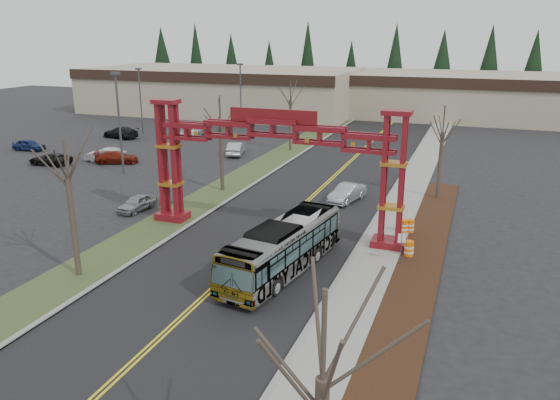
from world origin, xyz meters
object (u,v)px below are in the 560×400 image
at_px(street_sign, 401,243).
at_px(barrel_south, 409,249).
at_px(parked_car_near_b, 106,155).
at_px(parked_car_far_c, 121,132).
at_px(parked_car_mid_a, 117,157).
at_px(parked_car_near_c, 50,159).
at_px(light_pole_mid, 140,96).
at_px(light_pole_far, 241,92).
at_px(barrel_north, 410,227).
at_px(bare_tree_median_far, 290,100).
at_px(silver_sedan, 347,193).
at_px(transit_bus, 283,248).
at_px(barrel_mid, 404,227).
at_px(parked_car_far_a, 236,148).
at_px(bare_tree_median_mid, 220,122).
at_px(gateway_arch, 273,148).
at_px(parked_car_mid_b, 29,145).
at_px(retail_building_west, 223,90).
at_px(bare_tree_right_far, 443,133).
at_px(light_pole_near, 119,116).
at_px(bare_tree_right_near, 323,380).
at_px(parked_car_near_a, 137,203).
at_px(retail_building_east, 465,95).
at_px(bare_tree_median_near, 68,179).
at_px(parked_car_far_b, 194,130).

height_order(street_sign, barrel_south, street_sign).
relative_size(parked_car_near_b, parked_car_far_c, 0.84).
bearing_deg(parked_car_mid_a, parked_car_near_c, 94.08).
relative_size(light_pole_mid, light_pole_far, 0.95).
bearing_deg(barrel_north, bare_tree_median_far, 125.83).
bearing_deg(parked_car_near_b, silver_sedan, 65.29).
relative_size(transit_bus, barrel_mid, 10.47).
relative_size(transit_bus, silver_sedan, 2.49).
xyz_separation_m(parked_car_far_a, parked_car_far_c, (-18.66, 4.26, 0.00)).
xyz_separation_m(bare_tree_median_mid, light_pole_far, (-11.38, 29.57, -0.67)).
xyz_separation_m(gateway_arch, parked_car_mid_a, (-23.24, 14.07, -5.33)).
height_order(parked_car_mid_b, barrel_south, parked_car_mid_b).
distance_m(parked_car_far_a, light_pole_mid, 20.06).
height_order(parked_car_near_b, light_pole_far, light_pole_far).
height_order(parked_car_near_c, street_sign, street_sign).
height_order(parked_car_mid_a, light_pole_far, light_pole_far).
distance_m(parked_car_far_a, light_pole_far, 17.61).
distance_m(retail_building_west, barrel_south, 67.83).
relative_size(parked_car_near_b, bare_tree_right_far, 0.55).
height_order(parked_car_far_a, barrel_mid, parked_car_far_a).
height_order(retail_building_west, parked_car_mid_b, retail_building_west).
distance_m(gateway_arch, bare_tree_right_far, 15.94).
bearing_deg(barrel_mid, light_pole_mid, 145.15).
relative_size(light_pole_near, street_sign, 4.80).
relative_size(parked_car_mid_b, light_pole_far, 0.43).
bearing_deg(parked_car_mid_a, bare_tree_right_near, -160.11).
bearing_deg(gateway_arch, bare_tree_right_far, 51.13).
xyz_separation_m(bare_tree_median_mid, bare_tree_right_near, (18.00, -31.49, -0.16)).
bearing_deg(parked_car_mid_b, parked_car_far_c, -29.71).
xyz_separation_m(light_pole_mid, street_sign, (39.95, -32.97, -3.64)).
height_order(gateway_arch, bare_tree_right_far, gateway_arch).
xyz_separation_m(retail_building_west, parked_car_mid_b, (-7.01, -37.93, -3.09)).
bearing_deg(parked_car_near_a, transit_bus, -19.05).
xyz_separation_m(retail_building_east, barrel_mid, (-1.48, -59.02, -3.00)).
bearing_deg(silver_sedan, light_pole_mid, 161.87).
bearing_deg(retail_building_west, parked_car_near_a, -71.02).
bearing_deg(retail_building_east, parked_car_mid_a, -124.77).
bearing_deg(bare_tree_median_far, retail_building_east, 63.01).
bearing_deg(parked_car_near_c, bare_tree_median_far, 122.35).
height_order(transit_bus, street_sign, transit_bus).
height_order(parked_car_near_c, bare_tree_median_near, bare_tree_median_near).
distance_m(retail_building_east, barrel_mid, 59.12).
bearing_deg(parked_car_near_a, parked_car_mid_a, 137.27).
bearing_deg(retail_building_east, parked_car_near_b, -126.38).
bearing_deg(parked_car_near_a, parked_car_far_b, 117.01).
xyz_separation_m(parked_car_mid_b, parked_car_far_a, (23.99, 6.20, 0.07)).
distance_m(parked_car_mid_a, bare_tree_median_near, 29.23).
bearing_deg(silver_sedan, parked_car_far_a, 154.68).
relative_size(parked_car_mid_b, bare_tree_median_near, 0.50).
distance_m(bare_tree_right_far, barrel_north, 10.60).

